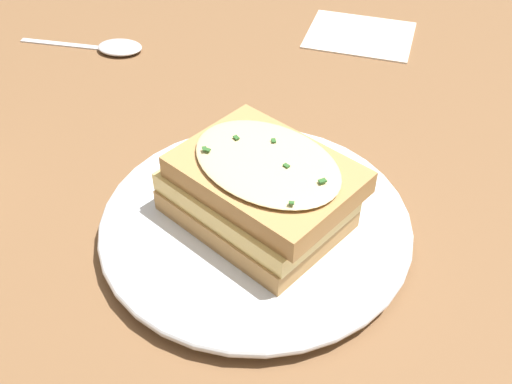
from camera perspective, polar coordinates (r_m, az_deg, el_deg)
name	(u,v)px	position (r m, az deg, el deg)	size (l,w,h in m)	color
ground_plane	(265,213)	(0.52, 0.84, -2.03)	(2.40, 2.40, 0.00)	brown
dinner_plate	(256,224)	(0.50, 0.00, -3.03)	(0.26, 0.26, 0.02)	white
sandwich	(260,189)	(0.47, 0.40, 0.25)	(0.17, 0.15, 0.06)	#B2844C
spoon	(113,47)	(0.77, -13.50, 13.30)	(0.16, 0.05, 0.01)	silver
napkin	(360,34)	(0.80, 9.88, 14.57)	(0.13, 0.11, 0.00)	silver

